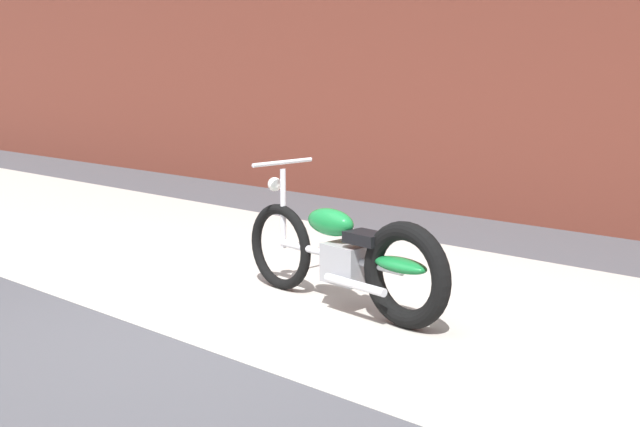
% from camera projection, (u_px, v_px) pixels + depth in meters
% --- Properties ---
extents(ground_plane, '(80.00, 80.00, 0.00)m').
position_uv_depth(ground_plane, '(174.00, 339.00, 5.15)').
color(ground_plane, '#47474C').
extents(sidewalk_slab, '(36.00, 3.50, 0.01)m').
position_uv_depth(sidewalk_slab, '(346.00, 284.00, 6.44)').
color(sidewalk_slab, '#B2ADA3').
rests_on(sidewalk_slab, ground).
extents(brick_building_wall, '(36.00, 0.50, 4.67)m').
position_uv_depth(brick_building_wall, '(552.00, 9.00, 8.55)').
color(brick_building_wall, brown).
rests_on(brick_building_wall, ground).
extents(motorcycle_green, '(2.01, 0.59, 1.03)m').
position_uv_depth(motorcycle_green, '(353.00, 258.00, 5.65)').
color(motorcycle_green, black).
rests_on(motorcycle_green, ground).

